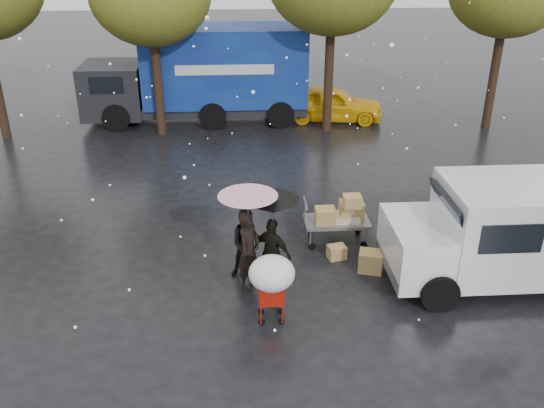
{
  "coord_description": "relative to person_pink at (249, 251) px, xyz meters",
  "views": [
    {
      "loc": [
        -0.79,
        -10.1,
        6.74
      ],
      "look_at": [
        -0.08,
        1.0,
        1.38
      ],
      "focal_mm": 38.0,
      "sensor_mm": 36.0,
      "label": 1
    }
  ],
  "objects": [
    {
      "name": "yellow_taxi",
      "position": [
        3.44,
        11.23,
        -0.18
      ],
      "size": [
        4.13,
        2.14,
        1.34
      ],
      "primitive_type": "imported",
      "rotation": [
        0.0,
        0.0,
        1.43
      ],
      "color": "#ECB00C",
      "rests_on": "ground"
    },
    {
      "name": "shopping_cart",
      "position": [
        0.38,
        -1.31,
        0.21
      ],
      "size": [
        0.84,
        0.84,
        1.46
      ],
      "color": "#B5180A",
      "rests_on": "ground"
    },
    {
      "name": "person_black",
      "position": [
        0.48,
        0.08,
        -0.1
      ],
      "size": [
        0.92,
        0.83,
        1.5
      ],
      "primitive_type": "imported",
      "rotation": [
        0.0,
        0.0,
        2.48
      ],
      "color": "black",
      "rests_on": "ground"
    },
    {
      "name": "white_van",
      "position": [
        5.46,
        -0.07,
        0.31
      ],
      "size": [
        4.91,
        2.18,
        2.2
      ],
      "color": "silver",
      "rests_on": "ground"
    },
    {
      "name": "umbrella_black",
      "position": [
        0.48,
        0.08,
        0.95
      ],
      "size": [
        1.05,
        1.05,
        1.95
      ],
      "color": "#4C4C4C",
      "rests_on": "ground"
    },
    {
      "name": "blue_truck",
      "position": [
        -1.38,
        11.61,
        0.9
      ],
      "size": [
        8.3,
        2.6,
        3.5
      ],
      "color": "navy",
      "rests_on": "ground"
    },
    {
      "name": "box_ground_near",
      "position": [
        2.63,
        0.44,
        -0.63
      ],
      "size": [
        0.6,
        0.53,
        0.46
      ],
      "primitive_type": "cube",
      "rotation": [
        0.0,
        0.0,
        -0.28
      ],
      "color": "olive",
      "rests_on": "ground"
    },
    {
      "name": "person_pink",
      "position": [
        0.0,
        0.0,
        0.0
      ],
      "size": [
        0.66,
        0.74,
        1.71
      ],
      "primitive_type": "imported",
      "rotation": [
        0.0,
        0.0,
        1.06
      ],
      "color": "black",
      "rests_on": "ground"
    },
    {
      "name": "ground",
      "position": [
        0.62,
        0.05,
        -0.85
      ],
      "size": [
        90.0,
        90.0,
        0.0
      ],
      "primitive_type": "plane",
      "color": "black",
      "rests_on": "ground"
    },
    {
      "name": "box_ground_far",
      "position": [
        1.99,
        1.01,
        -0.7
      ],
      "size": [
        0.45,
        0.38,
        0.3
      ],
      "primitive_type": "cube",
      "rotation": [
        0.0,
        0.0,
        0.22
      ],
      "color": "olive",
      "rests_on": "ground"
    },
    {
      "name": "umbrella_pink",
      "position": [
        0.0,
        0.0,
        1.07
      ],
      "size": [
        1.17,
        1.17,
        2.08
      ],
      "color": "#4C4C4C",
      "rests_on": "ground"
    },
    {
      "name": "person_middle",
      "position": [
        -0.01,
        0.45,
        -0.08
      ],
      "size": [
        0.78,
        0.63,
        1.54
      ],
      "primitive_type": "imported",
      "rotation": [
        0.0,
        0.0,
        0.06
      ],
      "color": "black",
      "rests_on": "ground"
    },
    {
      "name": "vendor_cart",
      "position": [
        2.18,
        1.73,
        -0.13
      ],
      "size": [
        1.52,
        0.8,
        1.27
      ],
      "color": "slate",
      "rests_on": "ground"
    }
  ]
}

